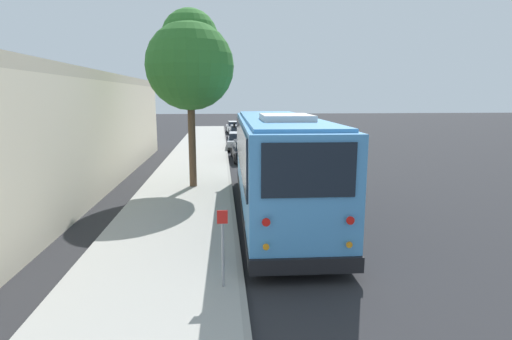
% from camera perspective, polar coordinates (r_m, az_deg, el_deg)
% --- Properties ---
extents(ground_plane, '(160.00, 160.00, 0.00)m').
position_cam_1_polar(ground_plane, '(14.12, 2.99, -6.40)').
color(ground_plane, '#28282B').
extents(sidewalk_slab, '(80.00, 3.87, 0.15)m').
position_cam_1_polar(sidewalk_slab, '(14.06, -11.49, -6.37)').
color(sidewalk_slab, '#A3A099').
rests_on(sidewalk_slab, ground).
extents(curb_strip, '(80.00, 0.14, 0.15)m').
position_cam_1_polar(curb_strip, '(13.97, -3.24, -6.27)').
color(curb_strip, gray).
rests_on(curb_strip, ground).
extents(shuttle_bus, '(10.98, 2.79, 3.59)m').
position_cam_1_polar(shuttle_bus, '(13.72, 3.10, 1.39)').
color(shuttle_bus, '#4C93D1').
rests_on(shuttle_bus, ground).
extents(parked_sedan_black, '(4.67, 1.87, 1.29)m').
position_cam_1_polar(parked_sedan_black, '(25.92, -1.44, 2.76)').
color(parked_sedan_black, black).
rests_on(parked_sedan_black, ground).
extents(parked_sedan_silver, '(4.68, 1.92, 1.28)m').
position_cam_1_polar(parked_sedan_silver, '(31.62, -2.48, 4.16)').
color(parked_sedan_silver, '#A8AAAF').
rests_on(parked_sedan_silver, ground).
extents(parked_sedan_gray, '(4.47, 1.77, 1.32)m').
position_cam_1_polar(parked_sedan_gray, '(38.91, -2.56, 5.40)').
color(parked_sedan_gray, slate).
rests_on(parked_sedan_gray, ground).
extents(parked_sedan_white, '(4.53, 1.99, 1.31)m').
position_cam_1_polar(parked_sedan_white, '(45.02, -3.00, 6.08)').
color(parked_sedan_white, silver).
rests_on(parked_sedan_white, ground).
extents(street_tree, '(3.73, 3.73, 7.63)m').
position_cam_1_polar(street_tree, '(17.76, -9.43, 15.21)').
color(street_tree, brown).
rests_on(street_tree, sidewalk_slab).
extents(sign_post_near, '(0.06, 0.22, 1.66)m').
position_cam_1_polar(sign_post_near, '(8.48, -4.77, -11.01)').
color(sign_post_near, gray).
rests_on(sign_post_near, sidewalk_slab).
extents(sign_post_far, '(0.06, 0.06, 1.03)m').
position_cam_1_polar(sign_post_far, '(9.89, -4.79, -9.91)').
color(sign_post_far, gray).
rests_on(sign_post_far, sidewalk_slab).
extents(building_backdrop, '(24.88, 7.02, 5.13)m').
position_cam_1_polar(building_backdrop, '(20.26, -29.42, 4.28)').
color(building_backdrop, beige).
rests_on(building_backdrop, ground).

